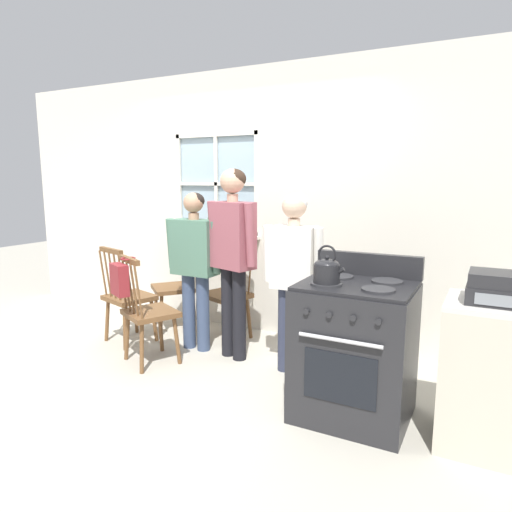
# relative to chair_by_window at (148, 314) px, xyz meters

# --- Properties ---
(ground_plane) EXTENTS (16.00, 16.00, 0.00)m
(ground_plane) POSITION_rel_chair_by_window_xyz_m (0.36, -0.15, -0.44)
(ground_plane) COLOR #B2AD9E
(wall_back) EXTENTS (6.40, 0.16, 2.70)m
(wall_back) POSITION_rel_chair_by_window_xyz_m (0.38, 1.25, 0.89)
(wall_back) COLOR silver
(wall_back) RESTS_ON ground_plane
(chair_by_window) EXTENTS (0.55, 0.55, 0.96)m
(chair_by_window) POSITION_rel_chair_by_window_xyz_m (0.00, 0.00, 0.00)
(chair_by_window) COLOR brown
(chair_by_window) RESTS_ON ground_plane
(chair_near_wall) EXTENTS (0.52, 0.50, 0.96)m
(chair_near_wall) POSITION_rel_chair_by_window_xyz_m (-0.53, 0.31, 0.00)
(chair_near_wall) COLOR brown
(chair_near_wall) RESTS_ON ground_plane
(chair_center_cluster) EXTENTS (0.58, 0.58, 0.96)m
(chair_center_cluster) POSITION_rel_chair_by_window_xyz_m (-0.38, 0.86, 0.00)
(chair_center_cluster) COLOR brown
(chair_center_cluster) RESTS_ON ground_plane
(chair_near_stove) EXTENTS (0.53, 0.52, 0.96)m
(chair_near_stove) POSITION_rel_chair_by_window_xyz_m (0.27, 0.88, 0.00)
(chair_near_stove) COLOR brown
(chair_near_stove) RESTS_ON ground_plane
(person_elderly_left) EXTENTS (0.58, 0.22, 1.48)m
(person_elderly_left) POSITION_rel_chair_by_window_xyz_m (0.17, 0.46, 0.44)
(person_elderly_left) COLOR #384766
(person_elderly_left) RESTS_ON ground_plane
(person_teen_center) EXTENTS (0.55, 0.31, 1.69)m
(person_teen_center) POSITION_rel_chair_by_window_xyz_m (0.59, 0.45, 0.59)
(person_teen_center) COLOR black
(person_teen_center) RESTS_ON ground_plane
(person_adult_right) EXTENTS (0.51, 0.24, 1.49)m
(person_adult_right) POSITION_rel_chair_by_window_xyz_m (1.19, 0.41, 0.44)
(person_adult_right) COLOR #2D3347
(person_adult_right) RESTS_ON ground_plane
(stove) EXTENTS (0.74, 0.68, 1.08)m
(stove) POSITION_rel_chair_by_window_xyz_m (1.84, -0.06, 0.03)
(stove) COLOR #232326
(stove) RESTS_ON ground_plane
(kettle) EXTENTS (0.21, 0.17, 0.25)m
(kettle) POSITION_rel_chair_by_window_xyz_m (1.67, -0.19, 0.58)
(kettle) COLOR black
(kettle) RESTS_ON stove
(potted_plant) EXTENTS (0.16, 0.16, 0.29)m
(potted_plant) POSITION_rel_chair_by_window_xyz_m (-0.10, 1.16, 0.65)
(potted_plant) COLOR #935B3D
(potted_plant) RESTS_ON wall_back
(handbag) EXTENTS (0.24, 0.24, 0.31)m
(handbag) POSITION_rel_chair_by_window_xyz_m (-0.11, -0.21, 0.34)
(handbag) COLOR maroon
(handbag) RESTS_ON chair_by_window
(side_counter) EXTENTS (0.55, 0.50, 0.90)m
(side_counter) POSITION_rel_chair_by_window_xyz_m (2.66, -0.05, 0.01)
(side_counter) COLOR beige
(side_counter) RESTS_ON ground_plane
(stereo) EXTENTS (0.34, 0.29, 0.18)m
(stereo) POSITION_rel_chair_by_window_xyz_m (2.66, -0.07, 0.54)
(stereo) COLOR #232326
(stereo) RESTS_ON side_counter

